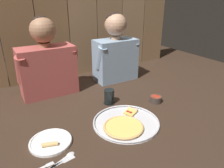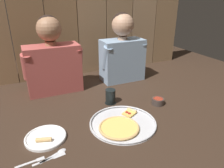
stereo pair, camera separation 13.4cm
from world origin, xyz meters
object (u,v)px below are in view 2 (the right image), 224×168
at_px(pizza_tray, 122,124).
at_px(dipping_bowl, 158,101).
at_px(dinner_plate, 46,137).
at_px(diner_right, 122,50).
at_px(diner_left, 52,59).
at_px(drinking_glass, 110,97).

height_order(pizza_tray, dipping_bowl, dipping_bowl).
xyz_separation_m(dinner_plate, diner_right, (0.75, 0.59, 0.26)).
height_order(pizza_tray, diner_left, diner_left).
height_order(dinner_plate, dipping_bowl, dipping_bowl).
bearing_deg(diner_left, drinking_glass, -49.90).
bearing_deg(pizza_tray, diner_left, 111.67).
bearing_deg(drinking_glass, diner_left, 130.10).
height_order(dipping_bowl, diner_right, diner_right).
relative_size(pizza_tray, diner_left, 0.68).
xyz_separation_m(dinner_plate, diner_left, (0.17, 0.59, 0.25)).
distance_m(dipping_bowl, diner_right, 0.58).
relative_size(dinner_plate, drinking_glass, 2.12).
height_order(drinking_glass, dipping_bowl, drinking_glass).
bearing_deg(diner_right, dinner_plate, -141.74).
bearing_deg(dinner_plate, drinking_glass, 25.23).
distance_m(dinner_plate, diner_left, 0.67).
distance_m(dinner_plate, diner_right, 0.99).
bearing_deg(diner_left, dinner_plate, -105.52).
bearing_deg(pizza_tray, dipping_bowl, 20.33).
xyz_separation_m(diner_left, diner_right, (0.59, 0.00, 0.01)).
bearing_deg(diner_right, dipping_bowl, -88.36).
distance_m(dipping_bowl, diner_left, 0.83).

